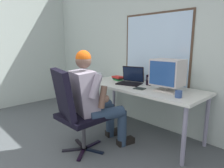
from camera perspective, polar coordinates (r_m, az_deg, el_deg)
wall_rear at (r=3.21m, az=14.11°, el=12.57°), size 5.67×0.08×2.85m
desk at (r=2.97m, az=7.98°, el=-1.72°), size 1.84×0.74×0.73m
office_chair at (r=2.48m, az=-10.89°, el=-6.45°), size 0.59×0.64×1.05m
person_seated at (r=2.56m, az=-5.05°, el=-3.98°), size 0.63×0.84×1.26m
crt_monitor at (r=2.66m, az=15.43°, el=3.04°), size 0.39×0.30×0.41m
laptop at (r=3.10m, az=5.40°, el=1.38°), size 0.42×0.39×0.26m
wine_glass at (r=3.26m, az=-3.67°, el=2.58°), size 0.08×0.08×0.15m
desk_speaker at (r=3.03m, az=10.51°, el=1.15°), size 0.08×0.09×0.15m
book_stack at (r=3.35m, az=1.68°, el=1.67°), size 0.19×0.14×0.07m
cd_case at (r=2.76m, az=7.82°, el=-1.28°), size 0.16×0.15×0.01m
coffee_mug at (r=2.42m, az=18.32°, el=-2.71°), size 0.08×0.08×0.08m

